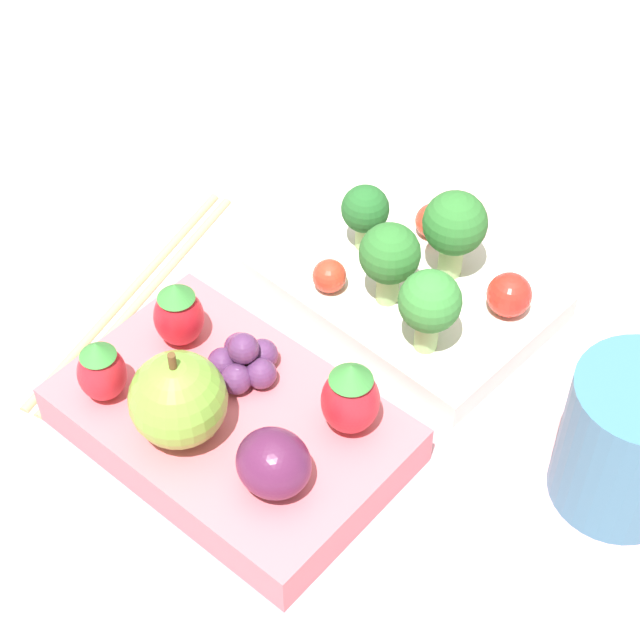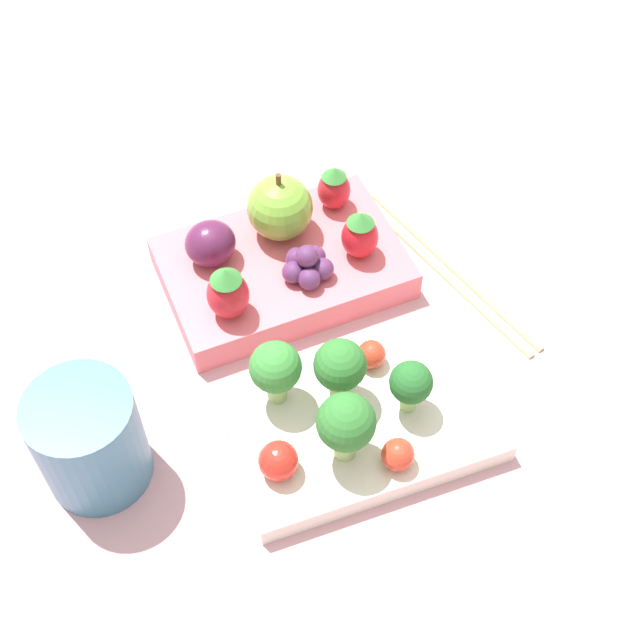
{
  "view_description": "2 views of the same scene",
  "coord_description": "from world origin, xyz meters",
  "px_view_note": "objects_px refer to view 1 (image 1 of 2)",
  "views": [
    {
      "loc": [
        0.25,
        -0.33,
        0.48
      ],
      "look_at": [
        -0.01,
        -0.0,
        0.04
      ],
      "focal_mm": 60.0,
      "sensor_mm": 36.0,
      "label": 1
    },
    {
      "loc": [
        0.16,
        0.34,
        0.55
      ],
      "look_at": [
        -0.01,
        -0.0,
        0.04
      ],
      "focal_mm": 50.0,
      "sensor_mm": 36.0,
      "label": 2
    }
  ],
  "objects_px": {
    "cherry_tomato_2": "(329,276)",
    "strawberry_0": "(178,314)",
    "cherry_tomato_1": "(509,295)",
    "chopsticks_pair": "(134,294)",
    "apple": "(178,400)",
    "drinking_cup": "(630,441)",
    "plum": "(274,463)",
    "bento_box_fruit": "(232,425)",
    "grape_cluster": "(244,361)",
    "broccoli_floret_2": "(455,226)",
    "broccoli_floret_1": "(365,211)",
    "broccoli_floret_0": "(390,256)",
    "strawberry_2": "(101,370)",
    "broccoli_floret_3": "(430,304)",
    "strawberry_1": "(350,397)",
    "bento_box_savoury": "(398,284)",
    "cherry_tomato_0": "(433,221)"
  },
  "relations": [
    {
      "from": "cherry_tomato_2",
      "to": "strawberry_0",
      "type": "xyz_separation_m",
      "value": [
        -0.04,
        -0.09,
        0.02
      ]
    },
    {
      "from": "cherry_tomato_1",
      "to": "chopsticks_pair",
      "type": "bearing_deg",
      "value": -149.86
    },
    {
      "from": "apple",
      "to": "drinking_cup",
      "type": "bearing_deg",
      "value": 32.92
    },
    {
      "from": "cherry_tomato_2",
      "to": "plum",
      "type": "bearing_deg",
      "value": -63.44
    },
    {
      "from": "bento_box_fruit",
      "to": "apple",
      "type": "bearing_deg",
      "value": -112.7
    },
    {
      "from": "bento_box_fruit",
      "to": "strawberry_0",
      "type": "bearing_deg",
      "value": 158.15
    },
    {
      "from": "plum",
      "to": "grape_cluster",
      "type": "relative_size",
      "value": 0.98
    },
    {
      "from": "strawberry_0",
      "to": "chopsticks_pair",
      "type": "height_order",
      "value": "strawberry_0"
    },
    {
      "from": "cherry_tomato_1",
      "to": "plum",
      "type": "relative_size",
      "value": 0.69
    },
    {
      "from": "broccoli_floret_2",
      "to": "chopsticks_pair",
      "type": "relative_size",
      "value": 0.28
    },
    {
      "from": "broccoli_floret_1",
      "to": "strawberry_0",
      "type": "bearing_deg",
      "value": -103.25
    },
    {
      "from": "plum",
      "to": "broccoli_floret_0",
      "type": "bearing_deg",
      "value": 103.08
    },
    {
      "from": "cherry_tomato_1",
      "to": "strawberry_2",
      "type": "bearing_deg",
      "value": -125.33
    },
    {
      "from": "strawberry_2",
      "to": "broccoli_floret_3",
      "type": "bearing_deg",
      "value": 50.92
    },
    {
      "from": "broccoli_floret_3",
      "to": "apple",
      "type": "bearing_deg",
      "value": -115.66
    },
    {
      "from": "chopsticks_pair",
      "to": "strawberry_1",
      "type": "bearing_deg",
      "value": -4.97
    },
    {
      "from": "apple",
      "to": "grape_cluster",
      "type": "xyz_separation_m",
      "value": [
        0.0,
        0.05,
        -0.01
      ]
    },
    {
      "from": "strawberry_2",
      "to": "bento_box_savoury",
      "type": "bearing_deg",
      "value": 69.3
    },
    {
      "from": "strawberry_1",
      "to": "plum",
      "type": "relative_size",
      "value": 1.22
    },
    {
      "from": "broccoli_floret_3",
      "to": "broccoli_floret_2",
      "type": "bearing_deg",
      "value": 110.38
    },
    {
      "from": "cherry_tomato_2",
      "to": "drinking_cup",
      "type": "relative_size",
      "value": 0.25
    },
    {
      "from": "broccoli_floret_2",
      "to": "plum",
      "type": "distance_m",
      "value": 0.19
    },
    {
      "from": "strawberry_2",
      "to": "plum",
      "type": "relative_size",
      "value": 1.04
    },
    {
      "from": "apple",
      "to": "plum",
      "type": "bearing_deg",
      "value": 3.25
    },
    {
      "from": "bento_box_savoury",
      "to": "grape_cluster",
      "type": "xyz_separation_m",
      "value": [
        -0.02,
        -0.12,
        0.03
      ]
    },
    {
      "from": "apple",
      "to": "grape_cluster",
      "type": "distance_m",
      "value": 0.05
    },
    {
      "from": "strawberry_1",
      "to": "drinking_cup",
      "type": "bearing_deg",
      "value": 28.41
    },
    {
      "from": "cherry_tomato_1",
      "to": "broccoli_floret_1",
      "type": "bearing_deg",
      "value": -176.8
    },
    {
      "from": "broccoli_floret_3",
      "to": "apple",
      "type": "height_order",
      "value": "apple"
    },
    {
      "from": "bento_box_savoury",
      "to": "cherry_tomato_2",
      "type": "relative_size",
      "value": 9.3
    },
    {
      "from": "cherry_tomato_1",
      "to": "strawberry_1",
      "type": "height_order",
      "value": "strawberry_1"
    },
    {
      "from": "bento_box_savoury",
      "to": "strawberry_0",
      "type": "bearing_deg",
      "value": -116.51
    },
    {
      "from": "broccoli_floret_3",
      "to": "broccoli_floret_1",
      "type": "bearing_deg",
      "value": 148.81
    },
    {
      "from": "broccoli_floret_1",
      "to": "cherry_tomato_0",
      "type": "xyz_separation_m",
      "value": [
        0.03,
        0.03,
        -0.02
      ]
    },
    {
      "from": "strawberry_2",
      "to": "chopsticks_pair",
      "type": "distance_m",
      "value": 0.11
    },
    {
      "from": "apple",
      "to": "drinking_cup",
      "type": "relative_size",
      "value": 0.72
    },
    {
      "from": "broccoli_floret_2",
      "to": "strawberry_1",
      "type": "distance_m",
      "value": 0.14
    },
    {
      "from": "cherry_tomato_1",
      "to": "drinking_cup",
      "type": "distance_m",
      "value": 0.12
    },
    {
      "from": "cherry_tomato_2",
      "to": "apple",
      "type": "distance_m",
      "value": 0.14
    },
    {
      "from": "cherry_tomato_0",
      "to": "strawberry_1",
      "type": "xyz_separation_m",
      "value": [
        0.05,
        -0.16,
        0.02
      ]
    },
    {
      "from": "broccoli_floret_3",
      "to": "strawberry_2",
      "type": "xyz_separation_m",
      "value": [
        -0.11,
        -0.14,
        -0.01
      ]
    },
    {
      "from": "broccoli_floret_3",
      "to": "cherry_tomato_0",
      "type": "bearing_deg",
      "value": 121.32
    },
    {
      "from": "broccoli_floret_1",
      "to": "grape_cluster",
      "type": "relative_size",
      "value": 1.14
    },
    {
      "from": "broccoli_floret_1",
      "to": "drinking_cup",
      "type": "xyz_separation_m",
      "value": [
        0.21,
        -0.06,
        -0.01
      ]
    },
    {
      "from": "apple",
      "to": "chopsticks_pair",
      "type": "height_order",
      "value": "apple"
    },
    {
      "from": "strawberry_0",
      "to": "plum",
      "type": "distance_m",
      "value": 0.11
    },
    {
      "from": "apple",
      "to": "chopsticks_pair",
      "type": "bearing_deg",
      "value": 146.68
    },
    {
      "from": "cherry_tomato_0",
      "to": "plum",
      "type": "height_order",
      "value": "plum"
    },
    {
      "from": "broccoli_floret_0",
      "to": "plum",
      "type": "distance_m",
      "value": 0.15
    },
    {
      "from": "drinking_cup",
      "to": "broccoli_floret_1",
      "type": "bearing_deg",
      "value": 164.64
    }
  ]
}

